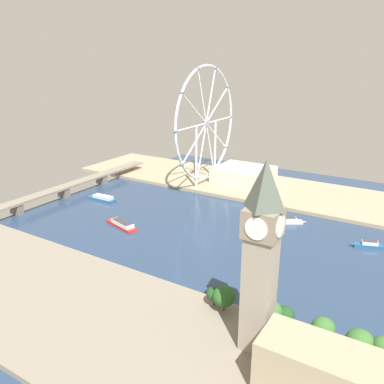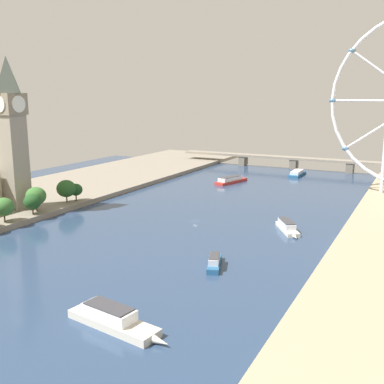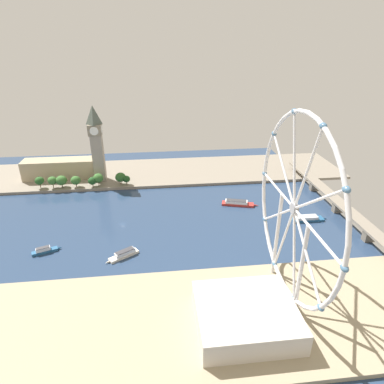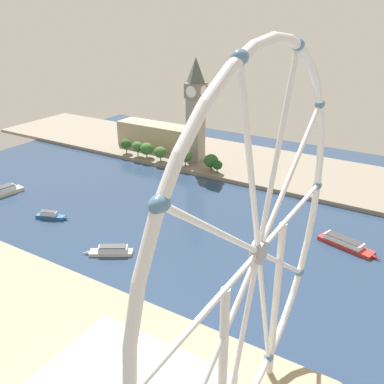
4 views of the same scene
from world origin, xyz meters
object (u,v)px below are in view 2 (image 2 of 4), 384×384
object	(u,v)px
tour_boat_4	(231,180)
tour_boat_0	(297,173)
tour_boat_1	(287,227)
river_bridge	(294,160)
tour_boat_2	(113,319)
clock_tower	(12,131)
tour_boat_3	(214,262)

from	to	relation	value
tour_boat_4	tour_boat_0	bearing A→B (deg)	-18.18
tour_boat_1	tour_boat_4	bearing A→B (deg)	-176.98
river_bridge	tour_boat_1	size ratio (longest dim) A/B	8.78
tour_boat_4	tour_boat_2	bearing A→B (deg)	-150.85
tour_boat_0	clock_tower	bearing A→B (deg)	150.30
river_bridge	tour_boat_3	bearing A→B (deg)	-81.88
tour_boat_1	tour_boat_2	xyz separation A→B (m)	(-18.81, -119.30, 0.35)
river_bridge	tour_boat_2	distance (m)	320.27
river_bridge	tour_boat_1	world-z (taller)	river_bridge
clock_tower	tour_boat_1	distance (m)	159.42
river_bridge	tour_boat_1	distance (m)	205.59
tour_boat_0	tour_boat_1	bearing A→B (deg)	-167.66
tour_boat_3	tour_boat_4	bearing A→B (deg)	0.46
tour_boat_0	tour_boat_1	world-z (taller)	tour_boat_1
clock_tower	river_bridge	bearing A→B (deg)	67.18
tour_boat_3	tour_boat_0	bearing A→B (deg)	-13.54
clock_tower	river_bridge	size ratio (longest dim) A/B	0.38
clock_tower	tour_boat_1	size ratio (longest dim) A/B	3.35
river_bridge	tour_boat_0	size ratio (longest dim) A/B	6.61
tour_boat_2	tour_boat_0	bearing A→B (deg)	102.13
river_bridge	tour_boat_0	bearing A→B (deg)	-70.81
clock_tower	tour_boat_2	xyz separation A→B (m)	(129.85, -83.25, -44.57)
river_bridge	clock_tower	bearing A→B (deg)	-112.82
river_bridge	tour_boat_1	xyz separation A→B (m)	(49.56, -199.43, -6.23)
river_bridge	tour_boat_4	xyz separation A→B (m)	(-24.78, -92.71, -6.20)
river_bridge	tour_boat_1	bearing A→B (deg)	-76.04
tour_boat_1	clock_tower	bearing A→B (deg)	-108.21
river_bridge	tour_boat_3	size ratio (longest dim) A/B	10.14
river_bridge	tour_boat_3	distance (m)	263.43
tour_boat_1	tour_boat_2	size ratio (longest dim) A/B	0.69
clock_tower	tour_boat_0	world-z (taller)	clock_tower
tour_boat_3	tour_boat_2	bearing A→B (deg)	153.89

